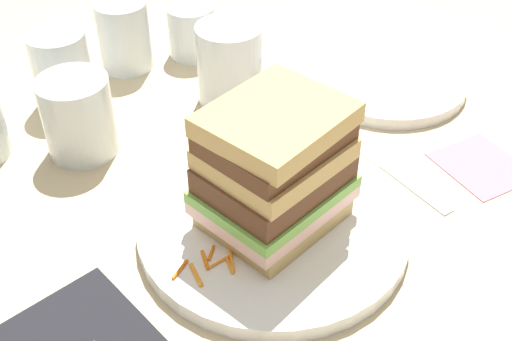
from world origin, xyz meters
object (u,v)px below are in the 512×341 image
side_plate (386,80)px  main_plate (276,224)px  sandwich (277,168)px  juice_glass (230,69)px  empty_tumbler_2 (191,31)px  napkin_pink (482,165)px  empty_tumbler_1 (62,69)px  knife (386,165)px  empty_tumbler_0 (78,116)px  empty_tumbler_3 (124,35)px

side_plate → main_plate: bearing=-159.3°
sandwich → side_plate: size_ratio=0.70×
juice_glass → empty_tumbler_2: juice_glass is taller
juice_glass → empty_tumbler_2: (0.03, 0.13, -0.01)m
napkin_pink → empty_tumbler_1: bearing=125.0°
sandwich → knife: (0.16, -0.00, -0.08)m
empty_tumbler_1 → napkin_pink: empty_tumbler_1 is taller
napkin_pink → sandwich: bearing=163.5°
empty_tumbler_0 → napkin_pink: bearing=-44.0°
empty_tumbler_0 → napkin_pink: 0.45m
main_plate → napkin_pink: main_plate is taller
main_plate → empty_tumbler_0: empty_tumbler_0 is taller
empty_tumbler_3 → knife: bearing=-74.3°
main_plate → knife: size_ratio=1.31×
empty_tumbler_2 → side_plate: bearing=-57.6°
sandwich → napkin_pink: sandwich is taller
sandwich → empty_tumbler_0: sandwich is taller
main_plate → napkin_pink: 0.25m
knife → empty_tumbler_1: bearing=121.2°
knife → empty_tumbler_0: 0.34m
main_plate → empty_tumbler_0: size_ratio=2.89×
sandwich → side_plate: sandwich is taller
empty_tumbler_3 → side_plate: size_ratio=0.45×
side_plate → juice_glass: bearing=149.6°
juice_glass → empty_tumbler_0: bearing=172.5°
empty_tumbler_1 → empty_tumbler_3: empty_tumbler_1 is taller
empty_tumbler_3 → empty_tumbler_0: bearing=-136.4°
empty_tumbler_1 → side_plate: (0.34, -0.23, -0.04)m
sandwich → empty_tumbler_2: 0.37m
knife → napkin_pink: size_ratio=2.17×
empty_tumbler_0 → sandwich: bearing=-71.4°
empty_tumbler_3 → main_plate: bearing=-98.6°
knife → juice_glass: bearing=102.6°
empty_tumbler_1 → napkin_pink: 0.50m
juice_glass → empty_tumbler_1: (-0.16, 0.13, 0.00)m
empty_tumbler_3 → napkin_pink: empty_tumbler_3 is taller
main_plate → empty_tumbler_3: 0.37m
empty_tumbler_2 → napkin_pink: (0.10, -0.41, -0.03)m
main_plate → empty_tumbler_3: empty_tumbler_3 is taller
sandwich → knife: sandwich is taller
sandwich → knife: 0.18m
empty_tumbler_1 → empty_tumbler_3: (0.10, 0.03, -0.00)m
juice_glass → empty_tumbler_0: juice_glass is taller
empty_tumbler_1 → empty_tumbler_2: empty_tumbler_1 is taller
sandwich → juice_glass: sandwich is taller
knife → juice_glass: juice_glass is taller
sandwich → empty_tumbler_0: bearing=108.6°
empty_tumbler_3 → empty_tumbler_1: bearing=-165.1°
knife → empty_tumbler_1: size_ratio=2.13×
empty_tumbler_1 → napkin_pink: bearing=-55.0°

